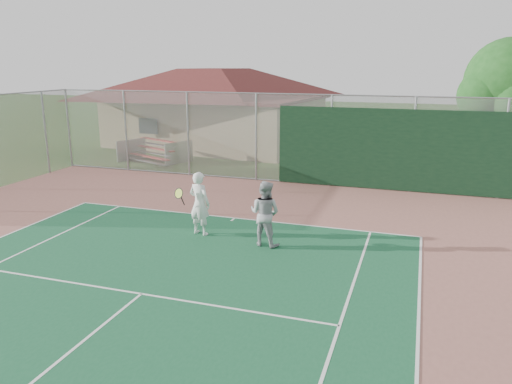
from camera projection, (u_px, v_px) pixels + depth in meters
back_fence at (333, 144)px, 19.01m from camera, size 20.08×0.11×3.53m
clubhouse at (215, 99)px, 28.43m from camera, size 12.84×9.39×5.15m
bleachers at (154, 151)px, 24.05m from camera, size 3.31×2.58×1.02m
tree at (512, 85)px, 20.01m from camera, size 4.14×3.93×5.78m
player_white_front at (199, 204)px, 13.74m from camera, size 1.03×0.74×1.78m
player_grey_back at (265, 214)px, 12.93m from camera, size 0.94×0.80×1.73m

